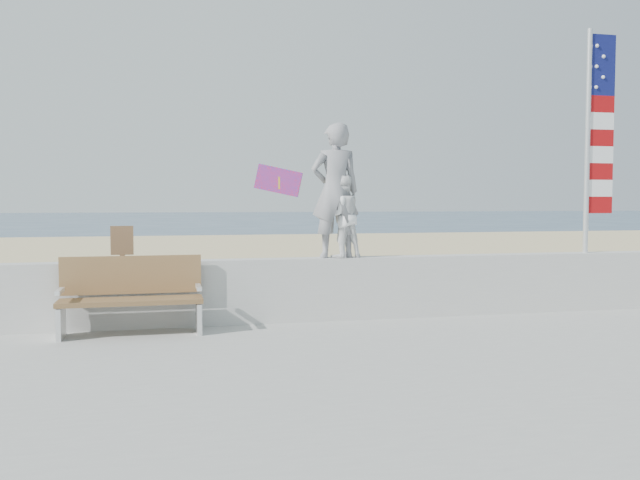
# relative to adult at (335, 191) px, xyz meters

# --- Properties ---
(ground) EXTENTS (220.00, 220.00, 0.00)m
(ground) POSITION_rel_adult_xyz_m (-0.47, -2.00, -2.05)
(ground) COLOR #314862
(ground) RESTS_ON ground
(sand) EXTENTS (90.00, 40.00, 0.08)m
(sand) POSITION_rel_adult_xyz_m (-0.47, 7.00, -2.01)
(sand) COLOR beige
(sand) RESTS_ON ground
(seawall) EXTENTS (30.00, 0.35, 0.90)m
(seawall) POSITION_rel_adult_xyz_m (-0.47, 0.00, -1.42)
(seawall) COLOR beige
(seawall) RESTS_ON boardwalk
(adult) EXTENTS (0.71, 0.47, 1.94)m
(adult) POSITION_rel_adult_xyz_m (0.00, 0.00, 0.00)
(adult) COLOR gray
(adult) RESTS_ON seawall
(child) EXTENTS (0.66, 0.56, 1.20)m
(child) POSITION_rel_adult_xyz_m (0.10, 0.00, -0.37)
(child) COLOR white
(child) RESTS_ON seawall
(bench) EXTENTS (1.80, 0.57, 1.00)m
(bench) POSITION_rel_adult_xyz_m (-2.84, -0.45, -1.36)
(bench) COLOR brown
(bench) RESTS_ON boardwalk
(flag) EXTENTS (0.50, 0.08, 3.50)m
(flag) POSITION_rel_adult_xyz_m (4.22, -0.00, 0.95)
(flag) COLOR white
(flag) RESTS_ON seawall
(parafoil_kite) EXTENTS (1.01, 0.48, 0.67)m
(parafoil_kite) POSITION_rel_adult_xyz_m (-0.11, 4.08, 0.26)
(parafoil_kite) COLOR red
(parafoil_kite) RESTS_ON ground
(sign) EXTENTS (0.32, 0.07, 1.46)m
(sign) POSITION_rel_adult_xyz_m (-3.01, 0.71, -1.10)
(sign) COLOR brown
(sign) RESTS_ON sand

